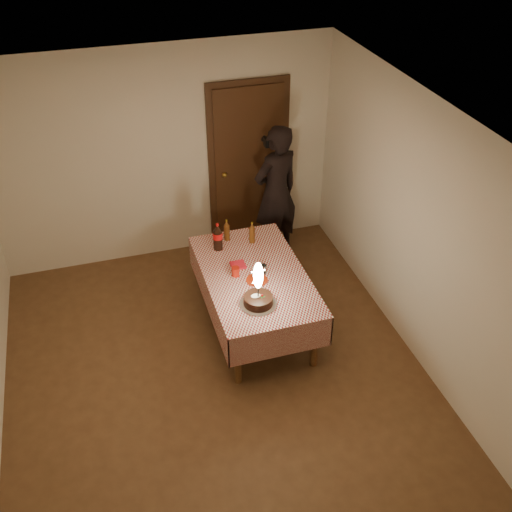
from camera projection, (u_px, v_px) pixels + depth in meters
name	position (u px, v px, depth m)	size (l,w,h in m)	color
ground	(216.00, 372.00, 5.93)	(4.00, 4.50, 0.01)	brown
room_shell	(210.00, 228.00, 5.04)	(4.04, 4.54, 2.62)	beige
dining_table	(255.00, 281.00, 6.16)	(1.02, 1.72, 0.69)	brown
birthday_cake	(258.00, 294.00, 5.65)	(0.35, 0.35, 0.49)	white
red_plate	(257.00, 280.00, 6.02)	(0.22, 0.22, 0.01)	#AD280C
red_cup	(236.00, 272.00, 6.05)	(0.08, 0.08, 0.10)	#A6180B
clear_cup	(263.00, 269.00, 6.10)	(0.07, 0.07, 0.09)	silver
napkin_stack	(238.00, 265.00, 6.21)	(0.15, 0.15, 0.02)	red
cola_bottle	(218.00, 237.00, 6.39)	(0.10, 0.10, 0.32)	black
amber_bottle_left	(227.00, 231.00, 6.55)	(0.06, 0.06, 0.25)	#522A0E
amber_bottle_right	(252.00, 233.00, 6.51)	(0.06, 0.06, 0.25)	#522A0E
photographer	(276.00, 193.00, 7.14)	(0.73, 0.60, 1.71)	black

